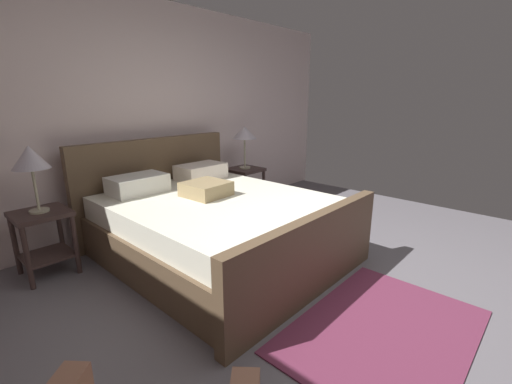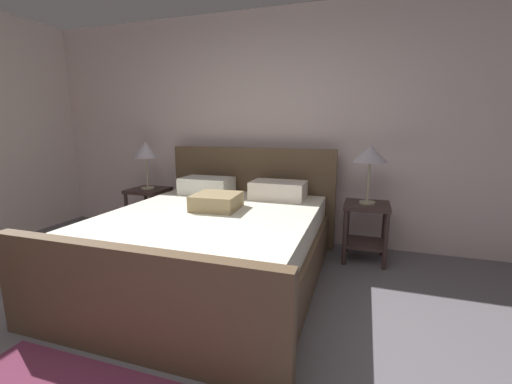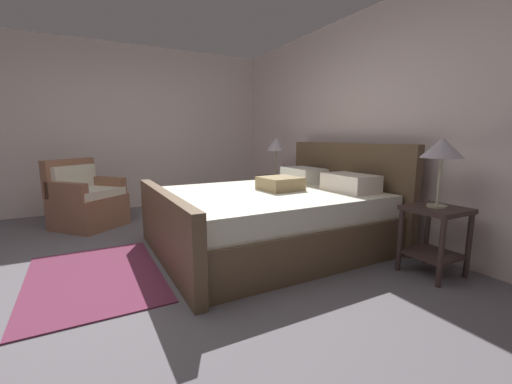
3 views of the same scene
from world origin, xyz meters
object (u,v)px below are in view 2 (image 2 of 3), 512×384
bed (214,241)px  nightstand_right (366,222)px  nightstand_left (149,204)px  table_lamp_right (370,155)px  table_lamp_left (146,151)px

bed → nightstand_right: bed is taller
nightstand_right → nightstand_left: bearing=-179.6°
bed → table_lamp_right: (1.30, 0.85, 0.75)m
nightstand_right → table_lamp_left: size_ratio=1.03×
nightstand_right → nightstand_left: 2.59m
bed → nightstand_left: size_ratio=3.85×
nightstand_right → table_lamp_left: table_lamp_left is taller
nightstand_right → table_lamp_right: size_ratio=1.02×
nightstand_left → table_lamp_left: table_lamp_left is taller
table_lamp_right → table_lamp_left: size_ratio=1.00×
table_lamp_left → bed: bearing=-32.8°
bed → table_lamp_left: bearing=147.2°
nightstand_left → table_lamp_left: 0.67m
table_lamp_right → table_lamp_left: table_lamp_right is taller
nightstand_right → nightstand_left: size_ratio=1.00×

